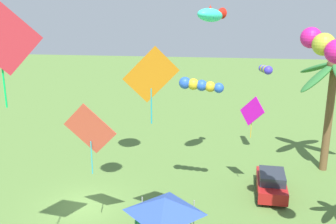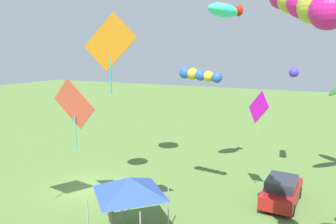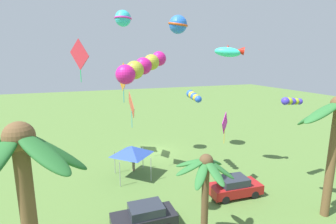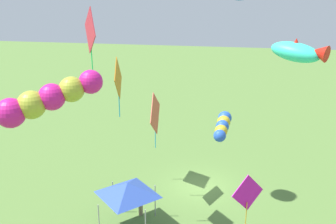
# 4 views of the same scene
# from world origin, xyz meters

# --- Properties ---
(ground_plane) EXTENTS (120.00, 120.00, 0.00)m
(ground_plane) POSITION_xyz_m (0.00, 0.00, 0.00)
(ground_plane) COLOR #567A38
(parked_car_0) EXTENTS (4.00, 1.94, 1.51)m
(parked_car_0) POSITION_xyz_m (-2.81, 11.04, 0.75)
(parked_car_0) COLOR #A51919
(parked_car_0) RESTS_ON ground
(spectator_0) EXTENTS (0.49, 0.39, 1.59)m
(spectator_0) POSITION_xyz_m (3.28, 3.97, 0.81)
(spectator_0) COLOR gray
(spectator_0) RESTS_ON ground
(festival_tent) EXTENTS (2.86, 2.86, 2.85)m
(festival_tent) POSITION_xyz_m (3.67, 5.27, 2.47)
(festival_tent) COLOR #9E9EA3
(festival_tent) RESTS_ON ground
(kite_diamond_0) EXTENTS (1.31, 1.31, 2.54)m
(kite_diamond_0) POSITION_xyz_m (-2.65, 9.59, 5.30)
(kite_diamond_0) COLOR #CF11BA
(kite_tube_2) EXTENTS (0.78, 2.48, 0.82)m
(kite_tube_2) POSITION_xyz_m (-1.45, 6.56, 7.07)
(kite_tube_2) COLOR blue
(kite_tube_4) EXTENTS (3.25, 2.43, 1.73)m
(kite_tube_4) POSITION_xyz_m (4.45, 12.03, 9.70)
(kite_tube_4) COLOR #DA1B87
(kite_diamond_5) EXTENTS (0.37, 2.34, 3.29)m
(kite_diamond_5) POSITION_xyz_m (4.10, 4.78, 8.62)
(kite_diamond_5) COLOR #C67013
(kite_diamond_6) EXTENTS (0.34, 2.58, 3.58)m
(kite_diamond_6) POSITION_xyz_m (2.80, 1.62, 5.70)
(kite_diamond_6) COLOR #CC4A36
(kite_tube_8) EXTENTS (2.22, 0.77, 0.72)m
(kite_tube_8) POSITION_xyz_m (-7.78, 10.83, 6.92)
(kite_tube_8) COLOR #4234D5
(kite_fish_9) EXTENTS (2.57, 2.11, 1.08)m
(kite_fish_9) POSITION_xyz_m (-4.44, 7.05, 10.72)
(kite_fish_9) COLOR #37ECC4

